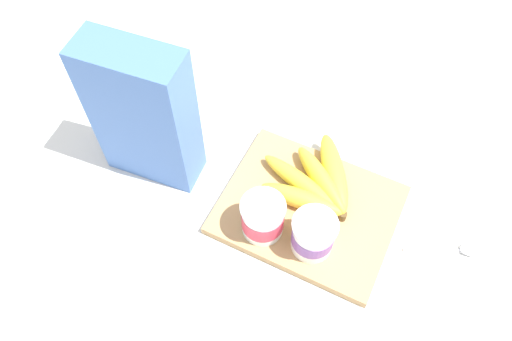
% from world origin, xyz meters
% --- Properties ---
extents(ground_plane, '(2.40, 2.40, 0.00)m').
position_xyz_m(ground_plane, '(0.00, 0.00, 0.00)').
color(ground_plane, silver).
extents(cutting_board, '(0.31, 0.25, 0.02)m').
position_xyz_m(cutting_board, '(0.00, 0.00, 0.01)').
color(cutting_board, tan).
rests_on(cutting_board, ground_plane).
extents(cereal_box, '(0.18, 0.09, 0.30)m').
position_xyz_m(cereal_box, '(0.30, 0.03, 0.15)').
color(cereal_box, '#4770B7').
rests_on(cereal_box, ground_plane).
extents(yogurt_cup_front, '(0.08, 0.08, 0.08)m').
position_xyz_m(yogurt_cup_front, '(-0.03, 0.07, 0.06)').
color(yogurt_cup_front, white).
rests_on(yogurt_cup_front, cutting_board).
extents(yogurt_cup_back, '(0.08, 0.08, 0.08)m').
position_xyz_m(yogurt_cup_back, '(0.06, 0.07, 0.06)').
color(yogurt_cup_back, white).
rests_on(yogurt_cup_back, cutting_board).
extents(banana_bunch, '(0.20, 0.19, 0.04)m').
position_xyz_m(banana_bunch, '(0.01, -0.04, 0.04)').
color(banana_bunch, yellow).
rests_on(banana_bunch, cutting_board).
extents(spoon, '(0.13, 0.07, 0.01)m').
position_xyz_m(spoon, '(-0.26, -0.04, 0.01)').
color(spoon, silver).
rests_on(spoon, ground_plane).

